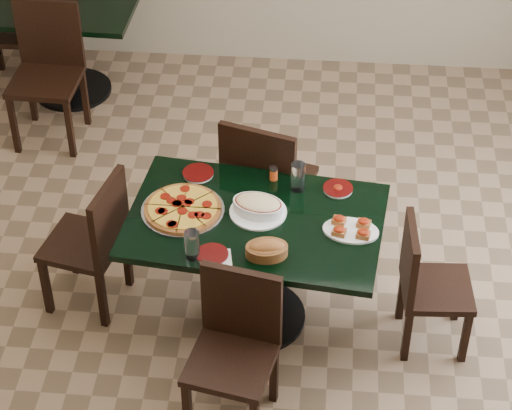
# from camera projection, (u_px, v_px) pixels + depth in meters

# --- Properties ---
(floor) EXTENTS (5.50, 5.50, 0.00)m
(floor) POSITION_uv_depth(u_px,v_px,m) (259.00, 304.00, 5.85)
(floor) COLOR #886B4E
(floor) RESTS_ON ground
(main_table) EXTENTS (1.44, 1.02, 0.75)m
(main_table) POSITION_uv_depth(u_px,v_px,m) (255.00, 244.00, 5.41)
(main_table) COLOR black
(main_table) RESTS_ON floor
(back_table) EXTENTS (1.09, 0.81, 0.75)m
(back_table) POSITION_uv_depth(u_px,v_px,m) (65.00, 31.00, 7.27)
(back_table) COLOR black
(back_table) RESTS_ON floor
(chair_far) EXTENTS (0.57, 0.57, 0.99)m
(chair_far) POSITION_uv_depth(u_px,v_px,m) (265.00, 180.00, 5.86)
(chair_far) COLOR black
(chair_far) RESTS_ON floor
(chair_near) EXTENTS (0.49, 0.49, 0.88)m
(chair_near) POSITION_uv_depth(u_px,v_px,m) (236.00, 341.00, 4.96)
(chair_near) COLOR black
(chair_near) RESTS_ON floor
(chair_right) EXTENTS (0.40, 0.40, 0.81)m
(chair_right) POSITION_uv_depth(u_px,v_px,m) (425.00, 281.00, 5.36)
(chair_right) COLOR black
(chair_right) RESTS_ON floor
(chair_left) EXTENTS (0.49, 0.49, 0.88)m
(chair_left) POSITION_uv_depth(u_px,v_px,m) (95.00, 238.00, 5.56)
(chair_left) COLOR black
(chair_left) RESTS_ON floor
(back_chair_near) EXTENTS (0.48, 0.48, 0.98)m
(back_chair_near) POSITION_uv_depth(u_px,v_px,m) (48.00, 64.00, 6.86)
(back_chair_near) COLOR black
(back_chair_near) RESTS_ON floor
(back_chair_left) EXTENTS (0.45, 0.45, 0.95)m
(back_chair_left) POSITION_uv_depth(u_px,v_px,m) (21.00, 22.00, 7.35)
(back_chair_left) COLOR black
(back_chair_left) RESTS_ON floor
(pepperoni_pizza) EXTENTS (0.45, 0.45, 0.04)m
(pepperoni_pizza) POSITION_uv_depth(u_px,v_px,m) (183.00, 209.00, 5.33)
(pepperoni_pizza) COLOR #AFB0B7
(pepperoni_pizza) RESTS_ON main_table
(lasagna_casserole) EXTENTS (0.31, 0.31, 0.09)m
(lasagna_casserole) POSITION_uv_depth(u_px,v_px,m) (258.00, 206.00, 5.30)
(lasagna_casserole) COLOR white
(lasagna_casserole) RESTS_ON main_table
(bread_basket) EXTENTS (0.24, 0.18, 0.09)m
(bread_basket) POSITION_uv_depth(u_px,v_px,m) (267.00, 249.00, 5.05)
(bread_basket) COLOR brown
(bread_basket) RESTS_ON main_table
(bruschetta_platter) EXTENTS (0.32, 0.24, 0.05)m
(bruschetta_platter) POSITION_uv_depth(u_px,v_px,m) (351.00, 228.00, 5.20)
(bruschetta_platter) COLOR white
(bruschetta_platter) RESTS_ON main_table
(side_plate_near) EXTENTS (0.17, 0.17, 0.02)m
(side_plate_near) POSITION_uv_depth(u_px,v_px,m) (212.00, 255.00, 5.06)
(side_plate_near) COLOR white
(side_plate_near) RESTS_ON main_table
(side_plate_far_r) EXTENTS (0.17, 0.17, 0.03)m
(side_plate_far_r) POSITION_uv_depth(u_px,v_px,m) (338.00, 188.00, 5.48)
(side_plate_far_r) COLOR white
(side_plate_far_r) RESTS_ON main_table
(side_plate_far_l) EXTENTS (0.18, 0.18, 0.02)m
(side_plate_far_l) POSITION_uv_depth(u_px,v_px,m) (198.00, 173.00, 5.58)
(side_plate_far_l) COLOR white
(side_plate_far_l) RESTS_ON main_table
(napkin_setting) EXTENTS (0.17, 0.17, 0.01)m
(napkin_setting) POSITION_uv_depth(u_px,v_px,m) (217.00, 260.00, 5.04)
(napkin_setting) COLOR silver
(napkin_setting) RESTS_ON main_table
(water_glass_a) EXTENTS (0.08, 0.08, 0.17)m
(water_glass_a) POSITION_uv_depth(u_px,v_px,m) (298.00, 177.00, 5.43)
(water_glass_a) COLOR white
(water_glass_a) RESTS_ON main_table
(water_glass_b) EXTENTS (0.08, 0.08, 0.16)m
(water_glass_b) POSITION_uv_depth(u_px,v_px,m) (192.00, 245.00, 5.01)
(water_glass_b) COLOR white
(water_glass_b) RESTS_ON main_table
(pepper_shaker) EXTENTS (0.05, 0.05, 0.08)m
(pepper_shaker) POSITION_uv_depth(u_px,v_px,m) (274.00, 173.00, 5.53)
(pepper_shaker) COLOR #B43913
(pepper_shaker) RESTS_ON main_table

